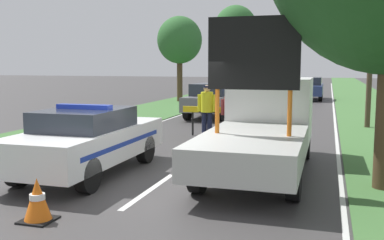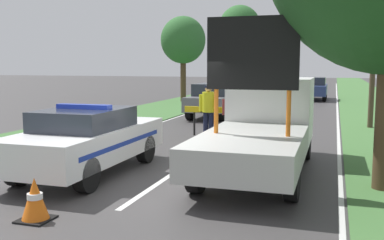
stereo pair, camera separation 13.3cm
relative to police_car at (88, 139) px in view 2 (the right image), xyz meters
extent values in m
plane|color=#3D3A3A|center=(1.84, -0.78, -0.78)|extent=(160.00, 160.00, 0.00)
cube|color=silver|center=(1.84, -0.89, -0.77)|extent=(0.12, 2.60, 0.01)
cube|color=silver|center=(1.84, 4.90, -0.77)|extent=(0.12, 2.60, 0.01)
cube|color=silver|center=(1.84, 10.70, -0.77)|extent=(0.12, 2.60, 0.01)
cube|color=silver|center=(1.84, 16.50, -0.77)|extent=(0.12, 2.60, 0.01)
cube|color=silver|center=(1.84, 22.29, -0.77)|extent=(0.12, 2.60, 0.01)
cube|color=silver|center=(1.84, 28.09, -0.77)|extent=(0.12, 2.60, 0.01)
cube|color=silver|center=(1.84, 33.89, -0.77)|extent=(0.12, 2.60, 0.01)
cube|color=silver|center=(1.84, 39.68, -0.77)|extent=(0.12, 2.60, 0.01)
cube|color=silver|center=(1.84, 45.48, -0.77)|extent=(0.12, 2.60, 0.01)
cube|color=silver|center=(1.84, 51.28, -0.77)|extent=(0.12, 2.60, 0.01)
cube|color=silver|center=(-1.74, 19.77, -0.77)|extent=(0.10, 67.11, 0.01)
cube|color=silver|center=(5.43, 19.77, -0.77)|extent=(0.10, 67.11, 0.01)
cube|color=#427038|center=(-3.85, 19.22, -0.76)|extent=(4.01, 120.00, 0.03)
cube|color=#427038|center=(7.54, 19.22, -0.76)|extent=(4.01, 120.00, 0.03)
cube|color=white|center=(0.00, 0.02, -0.08)|extent=(1.81, 4.55, 0.69)
cube|color=#282D38|center=(0.00, -0.12, 0.48)|extent=(1.59, 2.09, 0.44)
cylinder|color=black|center=(-0.78, 1.42, -0.43)|extent=(0.24, 0.69, 0.69)
cylinder|color=black|center=(0.78, 1.42, -0.43)|extent=(0.24, 0.69, 0.69)
cylinder|color=black|center=(-0.78, -1.39, -0.43)|extent=(0.24, 0.69, 0.69)
cylinder|color=black|center=(0.78, -1.39, -0.43)|extent=(0.24, 0.69, 0.69)
cube|color=#1E38C6|center=(0.00, -0.12, 0.75)|extent=(1.27, 0.24, 0.10)
cube|color=#193399|center=(0.00, 0.02, -0.05)|extent=(1.82, 3.73, 0.10)
cube|color=black|center=(0.00, 2.33, -0.15)|extent=(0.99, 0.08, 0.41)
cube|color=white|center=(3.69, 3.07, 0.50)|extent=(2.03, 2.17, 1.64)
cube|color=#232833|center=(3.69, 4.14, 0.79)|extent=(1.73, 0.04, 0.72)
cube|color=#B2B2AD|center=(3.69, 0.03, -0.03)|extent=(2.03, 3.90, 0.60)
cylinder|color=#D16619|center=(2.97, 0.03, 0.72)|extent=(0.09, 0.09, 0.90)
cylinder|color=#D16619|center=(4.41, 0.03, 0.72)|extent=(0.09, 0.09, 0.90)
cube|color=black|center=(3.69, 0.03, 1.89)|extent=(1.81, 0.12, 1.43)
cylinder|color=black|center=(2.79, 3.07, -0.32)|extent=(0.24, 0.90, 0.90)
cylinder|color=black|center=(4.58, 3.07, -0.32)|extent=(0.24, 0.90, 0.90)
cylinder|color=black|center=(2.79, -0.75, -0.32)|extent=(0.24, 0.90, 0.90)
cylinder|color=black|center=(4.58, -0.75, -0.32)|extent=(0.24, 0.90, 0.90)
cylinder|color=black|center=(0.65, 5.96, -0.37)|extent=(0.07, 0.07, 0.81)
cylinder|color=black|center=(3.40, 5.96, -0.37)|extent=(0.07, 0.07, 0.81)
cube|color=yellow|center=(0.59, 5.96, 0.13)|extent=(0.57, 0.08, 0.20)
cube|color=black|center=(1.16, 5.96, 0.13)|extent=(0.57, 0.08, 0.20)
cube|color=yellow|center=(1.74, 5.96, 0.13)|extent=(0.57, 0.08, 0.20)
cube|color=black|center=(2.31, 5.96, 0.13)|extent=(0.57, 0.08, 0.20)
cube|color=yellow|center=(2.88, 5.96, 0.13)|extent=(0.57, 0.08, 0.20)
cube|color=black|center=(3.46, 5.96, 0.13)|extent=(0.57, 0.08, 0.20)
cylinder|color=#191E38|center=(1.21, 5.44, -0.33)|extent=(0.17, 0.17, 0.88)
cylinder|color=#191E38|center=(1.39, 5.44, -0.33)|extent=(0.17, 0.17, 0.88)
cylinder|color=yellow|center=(1.30, 5.44, 0.44)|extent=(0.41, 0.41, 0.66)
cylinder|color=yellow|center=(1.05, 5.44, 0.41)|extent=(0.13, 0.13, 0.56)
cylinder|color=yellow|center=(1.55, 5.44, 0.41)|extent=(0.13, 0.13, 0.56)
sphere|color=tan|center=(1.30, 5.44, 0.89)|extent=(0.23, 0.23, 0.23)
cylinder|color=#141933|center=(1.30, 5.44, 0.95)|extent=(0.26, 0.26, 0.06)
cylinder|color=#191E38|center=(1.99, 5.37, -0.37)|extent=(0.15, 0.15, 0.80)
cylinder|color=#191E38|center=(2.16, 5.37, -0.37)|extent=(0.15, 0.15, 0.80)
cylinder|color=maroon|center=(2.08, 5.37, 0.33)|extent=(0.37, 0.37, 0.60)
cylinder|color=maroon|center=(1.85, 5.37, 0.30)|extent=(0.12, 0.12, 0.51)
cylinder|color=maroon|center=(2.30, 5.37, 0.30)|extent=(0.12, 0.12, 0.51)
sphere|color=#A57A5B|center=(2.08, 5.37, 0.73)|extent=(0.21, 0.21, 0.21)
cube|color=black|center=(1.91, 2.55, -0.76)|extent=(0.39, 0.39, 0.03)
cone|color=orange|center=(1.91, 2.55, -0.49)|extent=(0.33, 0.33, 0.51)
cylinder|color=white|center=(1.91, 2.55, -0.47)|extent=(0.18, 0.18, 0.07)
cube|color=black|center=(0.83, -3.01, -0.76)|extent=(0.50, 0.50, 0.03)
cone|color=orange|center=(0.83, -3.01, -0.42)|extent=(0.43, 0.43, 0.66)
cylinder|color=white|center=(0.83, -3.01, -0.38)|extent=(0.24, 0.24, 0.09)
cube|color=slate|center=(-0.11, 11.42, -0.06)|extent=(1.73, 4.26, 0.64)
cube|color=#282D38|center=(-0.11, 11.29, 0.53)|extent=(1.53, 1.96, 0.55)
cylinder|color=black|center=(-0.85, 12.74, -0.38)|extent=(0.24, 0.79, 0.79)
cylinder|color=black|center=(0.64, 12.74, -0.38)|extent=(0.24, 0.79, 0.79)
cylinder|color=black|center=(-0.85, 10.10, -0.38)|extent=(0.24, 0.79, 0.79)
cylinder|color=black|center=(0.64, 10.10, -0.38)|extent=(0.24, 0.79, 0.79)
cube|color=#B2B2B7|center=(0.18, 17.12, -0.11)|extent=(1.76, 4.53, 0.60)
cube|color=#282D38|center=(0.18, 16.98, 0.47)|extent=(1.55, 2.08, 0.56)
cylinder|color=black|center=(-0.58, 18.52, -0.41)|extent=(0.24, 0.73, 0.73)
cylinder|color=black|center=(0.93, 18.52, -0.41)|extent=(0.24, 0.73, 0.73)
cylinder|color=black|center=(-0.58, 15.72, -0.41)|extent=(0.24, 0.73, 0.73)
cylinder|color=black|center=(0.93, 15.72, -0.41)|extent=(0.24, 0.73, 0.73)
cube|color=navy|center=(3.85, 23.75, -0.07)|extent=(1.77, 4.62, 0.68)
cube|color=#282D38|center=(3.85, 23.61, 0.54)|extent=(1.56, 2.12, 0.54)
cylinder|color=black|center=(3.08, 25.18, -0.41)|extent=(0.24, 0.73, 0.73)
cylinder|color=black|center=(4.61, 25.18, -0.41)|extent=(0.24, 0.73, 0.73)
cylinder|color=black|center=(3.08, 22.32, -0.41)|extent=(0.24, 0.73, 0.73)
cylinder|color=black|center=(4.61, 22.32, -0.41)|extent=(0.24, 0.73, 0.73)
cube|color=maroon|center=(0.08, 29.90, -0.05)|extent=(1.86, 4.20, 0.70)
cube|color=#282D38|center=(0.08, 29.77, 0.52)|extent=(1.63, 1.93, 0.43)
cylinder|color=black|center=(-0.72, 31.20, -0.40)|extent=(0.24, 0.75, 0.75)
cylinder|color=black|center=(0.89, 31.20, -0.40)|extent=(0.24, 0.75, 0.75)
cylinder|color=black|center=(-0.72, 28.59, -0.40)|extent=(0.24, 0.75, 0.75)
cylinder|color=black|center=(0.89, 28.59, -0.40)|extent=(0.24, 0.75, 0.75)
cylinder|color=#4C3823|center=(-4.32, 19.42, 0.70)|extent=(0.37, 0.37, 2.95)
ellipsoid|color=#2D662D|center=(-4.32, 19.42, 3.28)|extent=(2.93, 2.93, 3.08)
cylinder|color=#4C3823|center=(-3.03, 31.35, 1.40)|extent=(0.39, 0.39, 4.35)
ellipsoid|color=#2D662D|center=(-3.03, 31.35, 4.97)|extent=(3.74, 3.74, 3.93)
cylinder|color=#473828|center=(6.60, 9.69, 2.60)|extent=(0.20, 0.20, 6.75)
camera|label=1|loc=(5.12, -8.81, 1.66)|focal=42.00mm
camera|label=2|loc=(5.25, -8.77, 1.66)|focal=42.00mm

